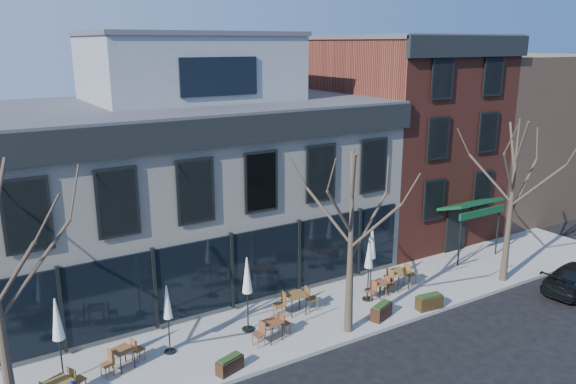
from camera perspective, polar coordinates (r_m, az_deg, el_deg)
ground at (r=23.76m, az=-5.70°, el=-12.11°), size 120.00×120.00×0.00m
sidewalk_front at (r=23.55m, az=3.96°, el=-12.11°), size 33.50×4.70×0.15m
corner_building at (r=26.56m, az=-10.64°, el=1.52°), size 18.39×10.39×11.10m
red_brick_building at (r=33.09m, az=10.75°, el=5.76°), size 8.20×11.78×11.18m
bg_building at (r=41.16m, az=20.18°, el=5.98°), size 12.00×12.00×10.00m
tree_mid at (r=20.66m, az=6.43°, el=-4.92°), size 3.50×3.55×7.04m
tree_right at (r=26.88m, az=21.77°, el=-0.70°), size 3.72×3.77×7.48m
cafe_set_1 at (r=20.39m, az=-16.43°, el=-15.70°), size 1.68×0.91×0.86m
cafe_set_2 at (r=21.23m, az=-1.65°, el=-13.69°), size 1.73×0.79×0.89m
cafe_set_3 at (r=23.06m, az=0.79°, el=-11.03°), size 1.98×0.88×1.02m
cafe_set_4 at (r=24.85m, az=9.36°, el=-9.51°), size 1.59×0.70×0.82m
cafe_set_5 at (r=25.65m, az=11.18°, el=-8.53°), size 1.98×0.82×1.03m
umbrella_0 at (r=19.49m, az=-22.39°, el=-12.28°), size 0.47×0.47×2.95m
umbrella_1 at (r=20.26m, az=-12.16°, el=-11.22°), size 0.41×0.41×2.57m
umbrella_2 at (r=21.21m, az=-4.17°, el=-8.83°), size 0.47×0.47×2.96m
umbrella_3 at (r=23.84m, az=8.24°, el=-6.46°), size 0.45×0.45×2.82m
umbrella_4 at (r=24.59m, az=8.51°, el=-5.45°), size 0.48×0.48×3.01m
planter_1 at (r=19.62m, az=-5.94°, el=-17.01°), size 1.04×0.66×0.54m
planter_2 at (r=23.10m, az=9.47°, el=-11.83°), size 1.15×0.78×0.60m
planter_3 at (r=24.22m, az=14.16°, el=-10.75°), size 1.17×0.59×0.63m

